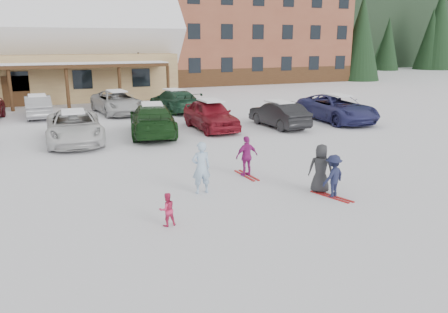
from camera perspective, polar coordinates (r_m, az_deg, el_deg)
name	(u,v)px	position (r m, az deg, el deg)	size (l,w,h in m)	color
ground	(227,197)	(13.38, 0.38, -5.29)	(160.00, 160.00, 0.00)	white
alpine_hotel	(219,5)	(53.29, -0.71, 19.22)	(31.48, 14.01, 21.48)	brown
lamp_post	(138,58)	(37.40, -11.13, 12.47)	(0.50, 0.25, 5.63)	black
conifer_1	(362,26)	(55.78, 17.58, 15.92)	(4.84, 4.84, 11.22)	black
conifer_3	(139,36)	(56.66, -11.10, 15.14)	(3.96, 3.96, 9.18)	black
conifer_4	(323,27)	(69.46, 12.79, 16.14)	(5.06, 5.06, 11.73)	black
adult_skier	(201,168)	(13.49, -2.99, -1.46)	(0.60, 0.39, 1.65)	#A4C4E3
toddler_red	(167,209)	(11.32, -7.44, -6.87)	(0.43, 0.34, 0.89)	#D32A5C
child_navy	(333,176)	(13.56, 14.06, -2.51)	(0.86, 0.49, 1.33)	#1A1F3E
skis_child_navy	(332,196)	(13.76, 13.89, -5.09)	(0.20, 1.40, 0.03)	#A81818
child_magenta	(247,156)	(15.24, 2.99, 0.04)	(0.84, 0.35, 1.43)	#9F1F7A
skis_child_magenta	(247,175)	(15.43, 2.96, -2.48)	(0.20, 1.40, 0.03)	#A81818
bystander_dark	(321,169)	(13.89, 12.52, -1.54)	(0.75, 0.49, 1.54)	#28292B
parked_car_2	(74,127)	(21.49, -18.98, 3.68)	(2.44, 5.29, 1.47)	silver
parked_car_3	(153,120)	(22.25, -9.31, 4.79)	(2.20, 5.41, 1.57)	#163915
parked_car_4	(211,115)	(23.38, -1.77, 5.46)	(1.86, 4.62, 1.57)	maroon
parked_car_5	(279,114)	(24.24, 7.18, 5.48)	(1.48, 4.24, 1.40)	black
parked_car_6	(337,108)	(26.62, 14.55, 6.13)	(2.58, 5.60, 1.56)	navy
parked_car_9	(38,106)	(29.37, -23.11, 6.03)	(1.46, 4.19, 1.38)	#97989C
parked_car_10	(117,102)	(29.42, -13.76, 6.90)	(2.46, 5.33, 1.48)	#BDBDBD
parked_car_11	(174,101)	(29.63, -6.51, 7.27)	(2.06, 5.06, 1.47)	#1A3F2A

